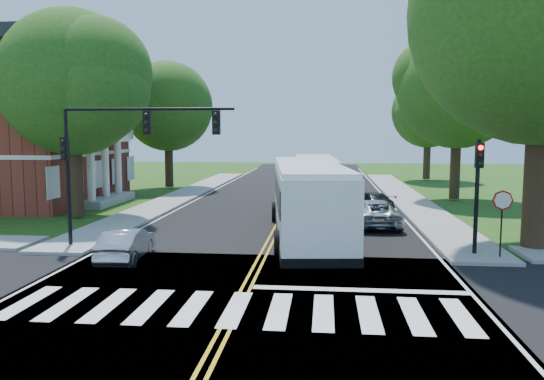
# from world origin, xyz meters

# --- Properties ---
(ground) EXTENTS (140.00, 140.00, 0.00)m
(ground) POSITION_xyz_m (0.00, 0.00, 0.00)
(ground) COLOR #1E4912
(ground) RESTS_ON ground
(road) EXTENTS (14.00, 96.00, 0.01)m
(road) POSITION_xyz_m (0.00, 18.00, 0.01)
(road) COLOR black
(road) RESTS_ON ground
(cross_road) EXTENTS (60.00, 12.00, 0.01)m
(cross_road) POSITION_xyz_m (0.00, 0.00, 0.01)
(cross_road) COLOR black
(cross_road) RESTS_ON ground
(center_line) EXTENTS (0.36, 70.00, 0.01)m
(center_line) POSITION_xyz_m (0.00, 22.00, 0.01)
(center_line) COLOR gold
(center_line) RESTS_ON road
(edge_line_w) EXTENTS (0.12, 70.00, 0.01)m
(edge_line_w) POSITION_xyz_m (-6.80, 22.00, 0.01)
(edge_line_w) COLOR silver
(edge_line_w) RESTS_ON road
(edge_line_e) EXTENTS (0.12, 70.00, 0.01)m
(edge_line_e) POSITION_xyz_m (6.80, 22.00, 0.01)
(edge_line_e) COLOR silver
(edge_line_e) RESTS_ON road
(crosswalk) EXTENTS (12.60, 3.00, 0.01)m
(crosswalk) POSITION_xyz_m (0.00, -0.50, 0.02)
(crosswalk) COLOR silver
(crosswalk) RESTS_ON road
(stop_bar) EXTENTS (6.60, 0.40, 0.01)m
(stop_bar) POSITION_xyz_m (3.50, 1.60, 0.02)
(stop_bar) COLOR silver
(stop_bar) RESTS_ON road
(sidewalk_nw) EXTENTS (2.60, 40.00, 0.15)m
(sidewalk_nw) POSITION_xyz_m (-8.30, 25.00, 0.07)
(sidewalk_nw) COLOR gray
(sidewalk_nw) RESTS_ON ground
(sidewalk_ne) EXTENTS (2.60, 40.00, 0.15)m
(sidewalk_ne) POSITION_xyz_m (8.30, 25.00, 0.07)
(sidewalk_ne) COLOR gray
(sidewalk_ne) RESTS_ON ground
(tree_west_near) EXTENTS (8.00, 8.00, 11.40)m
(tree_west_near) POSITION_xyz_m (-11.50, 14.00, 7.53)
(tree_west_near) COLOR #342514
(tree_west_near) RESTS_ON ground
(tree_west_far) EXTENTS (7.60, 7.60, 10.67)m
(tree_west_far) POSITION_xyz_m (-11.00, 30.00, 7.00)
(tree_west_far) COLOR #342514
(tree_west_far) RESTS_ON ground
(tree_east_mid) EXTENTS (8.40, 8.40, 11.93)m
(tree_east_mid) POSITION_xyz_m (11.50, 24.00, 7.86)
(tree_east_mid) COLOR #342514
(tree_east_mid) RESTS_ON ground
(tree_east_far) EXTENTS (7.20, 7.20, 10.34)m
(tree_east_far) POSITION_xyz_m (12.50, 40.00, 6.86)
(tree_east_far) COLOR #342514
(tree_east_far) RESTS_ON ground
(signal_nw) EXTENTS (7.15, 0.46, 5.66)m
(signal_nw) POSITION_xyz_m (-5.86, 6.43, 4.38)
(signal_nw) COLOR black
(signal_nw) RESTS_ON ground
(signal_ne) EXTENTS (0.30, 0.46, 4.40)m
(signal_ne) POSITION_xyz_m (8.20, 6.44, 2.96)
(signal_ne) COLOR black
(signal_ne) RESTS_ON ground
(stop_sign) EXTENTS (0.76, 0.08, 2.53)m
(stop_sign) POSITION_xyz_m (9.00, 5.98, 2.03)
(stop_sign) COLOR black
(stop_sign) RESTS_ON ground
(bus_lead) EXTENTS (4.29, 13.34, 3.39)m
(bus_lead) POSITION_xyz_m (1.61, 9.85, 1.80)
(bus_lead) COLOR silver
(bus_lead) RESTS_ON road
(bus_follow) EXTENTS (3.43, 12.28, 3.14)m
(bus_follow) POSITION_xyz_m (1.73, 20.63, 1.67)
(bus_follow) COLOR silver
(bus_follow) RESTS_ON road
(hatchback) EXTENTS (1.60, 3.83, 1.23)m
(hatchback) POSITION_xyz_m (-5.03, 4.57, 0.63)
(hatchback) COLOR #A9ABB0
(hatchback) RESTS_ON road
(suv) EXTENTS (2.49, 5.03, 1.37)m
(suv) POSITION_xyz_m (4.95, 12.98, 0.70)
(suv) COLOR #A9ACB0
(suv) RESTS_ON road
(dark_sedan) EXTENTS (3.01, 4.45, 1.20)m
(dark_sedan) POSITION_xyz_m (5.14, 18.20, 0.61)
(dark_sedan) COLOR black
(dark_sedan) RESTS_ON road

